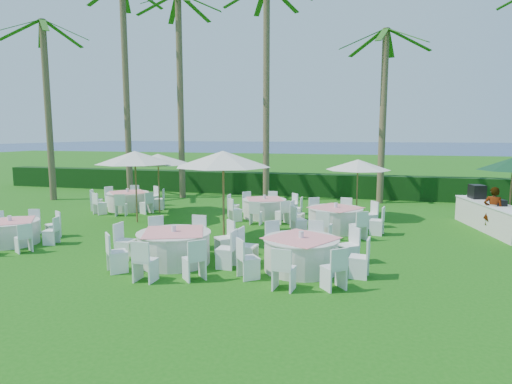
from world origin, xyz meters
TOP-DOWN VIEW (x-y plane):
  - ground at (0.00, 0.00)m, footprint 120.00×120.00m
  - hedge at (0.00, 12.00)m, footprint 34.00×1.00m
  - ocean at (0.00, 102.00)m, footprint 260.00×260.00m
  - banquet_table_a at (-5.20, -0.58)m, footprint 2.87×2.87m
  - banquet_table_b at (0.49, -1.04)m, footprint 3.34×3.34m
  - banquet_table_c at (3.77, -0.77)m, footprint 3.29×3.29m
  - banquet_table_d at (-4.98, 5.62)m, footprint 3.10×3.10m
  - banquet_table_e at (1.28, 5.47)m, footprint 3.03×3.03m
  - banquet_table_f at (4.23, 3.87)m, footprint 3.27×3.27m
  - umbrella_a at (-3.19, 3.34)m, footprint 2.93×2.93m
  - umbrella_b at (0.93, 1.58)m, footprint 3.02×3.02m
  - umbrella_c at (-3.32, 5.37)m, footprint 2.83×2.83m
  - umbrella_d at (4.86, 6.28)m, footprint 2.51×2.51m
  - buffet_table at (9.47, 5.30)m, footprint 1.75×4.21m
  - staff_person at (9.36, 4.73)m, footprint 0.67×0.54m
  - palm_a at (-7.08, 9.22)m, footprint 4.40×4.13m
  - palm_b at (-4.24, 9.67)m, footprint 4.40×4.14m
  - palm_c at (0.26, 9.91)m, footprint 4.40×4.01m
  - palm_d at (5.82, 10.52)m, footprint 4.22×4.38m
  - palm_f at (-10.28, 7.23)m, footprint 4.33×4.31m

SIDE VIEW (x-z plane):
  - ground at x=0.00m, z-range 0.00..0.00m
  - ocean at x=0.00m, z-range 0.00..0.00m
  - banquet_table_a at x=-5.20m, z-range -0.06..0.82m
  - banquet_table_e at x=1.28m, z-range -0.06..0.87m
  - banquet_table_d at x=-4.98m, z-range -0.06..0.90m
  - banquet_table_f at x=4.23m, z-range -0.06..0.92m
  - banquet_table_c at x=3.77m, z-range -0.06..0.93m
  - banquet_table_b at x=0.49m, z-range -0.06..0.95m
  - buffet_table at x=9.47m, z-range -0.22..1.24m
  - hedge at x=0.00m, z-range 0.00..1.20m
  - staff_person at x=9.36m, z-range 0.00..1.60m
  - umbrella_d at x=4.86m, z-range 0.97..3.32m
  - umbrella_c at x=-3.32m, z-range 1.04..3.55m
  - umbrella_a at x=-3.19m, z-range 1.12..3.83m
  - umbrella_b at x=0.93m, z-range 1.17..4.00m
  - palm_d at x=5.82m, z-range 0.45..8.65m
  - palm_f at x=-10.28m, z-range 0.46..9.32m
  - palm_b at x=-4.24m, z-range 0.47..10.78m
  - palm_c at x=0.26m, z-range 0.47..10.96m
  - palm_a at x=-7.08m, z-range 0.48..11.46m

